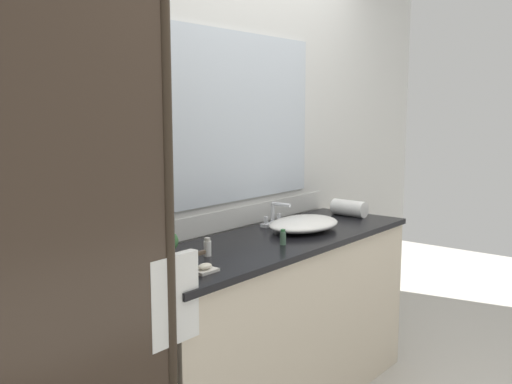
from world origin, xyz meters
TOP-DOWN VIEW (x-y plane):
  - wall_back_with_mirror at (0.00, 0.34)m, footprint 4.40×0.06m
  - vanity_cabinet at (0.00, 0.01)m, footprint 1.80×0.58m
  - shower_enclosure at (-1.28, -0.19)m, footprint 1.20×0.59m
  - sink_basin at (0.24, -0.01)m, footprint 0.45×0.32m
  - faucet at (0.24, 0.19)m, footprint 0.17×0.14m
  - potted_plant at (-0.71, 0.04)m, footprint 0.14×0.14m
  - soap_dish at (-0.66, -0.15)m, footprint 0.10×0.07m
  - amenity_bottle_conditioner at (-0.47, 0.01)m, footprint 0.03×0.03m
  - amenity_bottle_shampoo at (-0.09, -0.12)m, footprint 0.03×0.03m
  - rolled_towel_near_edge at (0.76, 0.01)m, footprint 0.11×0.22m

SIDE VIEW (x-z plane):
  - vanity_cabinet at x=0.00m, z-range 0.00..0.90m
  - soap_dish at x=-0.66m, z-range 0.90..0.93m
  - amenity_bottle_shampoo at x=-0.09m, z-range 0.90..0.97m
  - sink_basin at x=0.24m, z-range 0.90..0.97m
  - amenity_bottle_conditioner at x=-0.47m, z-range 0.90..0.98m
  - faucet at x=0.24m, z-range 0.88..1.01m
  - rolled_towel_near_edge at x=0.76m, z-range 0.90..1.00m
  - potted_plant at x=-0.71m, z-range 0.91..1.07m
  - shower_enclosure at x=-1.28m, z-range 0.02..2.02m
  - wall_back_with_mirror at x=0.00m, z-range 0.00..2.60m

